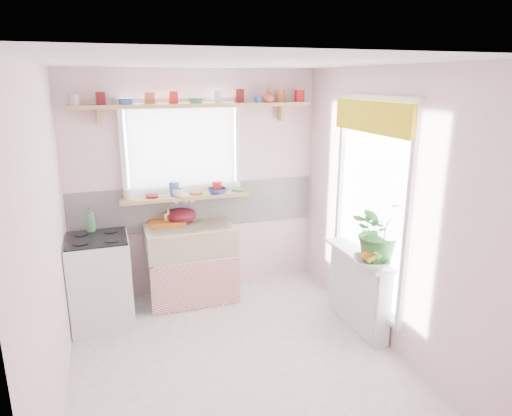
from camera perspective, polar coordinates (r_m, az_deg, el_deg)
name	(u,v)px	position (r m, az deg, el deg)	size (l,w,h in m)	color
room	(275,183)	(4.64, 2.37, 3.17)	(3.20, 3.20, 3.20)	white
sink_unit	(191,263)	(5.11, -8.09, -6.80)	(0.95, 0.65, 1.11)	white
cooker	(101,281)	(4.81, -18.84, -8.64)	(0.58, 0.58, 0.93)	white
radiator_ledge	(358,289)	(4.66, 12.65, -9.80)	(0.22, 0.95, 0.78)	white
windowsill	(186,197)	(5.07, -8.80, 1.40)	(1.40, 0.22, 0.04)	tan
pine_shelf	(196,105)	(4.94, -7.50, 12.61)	(2.52, 0.24, 0.04)	tan
shelf_crockery	(196,98)	(4.93, -7.54, 13.48)	(2.47, 0.11, 0.12)	silver
sill_crockery	(181,191)	(5.04, -9.39, 2.17)	(1.35, 0.11, 0.12)	silver
dish_tray	(167,222)	(5.13, -11.08, -1.68)	(0.39, 0.29, 0.04)	orange
colander	(181,215)	(5.13, -9.32, -0.90)	(0.34, 0.34, 0.15)	#540E1B
jade_plant	(380,231)	(4.25, 15.18, -2.74)	(0.53, 0.46, 0.59)	#316E2C
fruit_bowl	(371,262)	(4.21, 14.20, -6.59)	(0.32, 0.32, 0.08)	silver
herb_pot	(377,260)	(4.13, 14.85, -6.25)	(0.10, 0.07, 0.19)	#3C6E2C
soap_bottle_sink	(168,215)	(5.11, -10.94, -0.92)	(0.08, 0.08, 0.18)	#F3F26C
sill_cup	(178,193)	(4.98, -9.69, 1.90)	(0.12, 0.12, 0.09)	silver
sill_bowl	(217,191)	(5.06, -4.87, 2.14)	(0.21, 0.21, 0.07)	#2E4195
shelf_vase	(268,95)	(5.09, 1.50, 13.90)	(0.14, 0.14, 0.15)	#9B3F2F
cooker_bottle	(90,219)	(4.83, -20.01, -1.31)	(0.10, 0.10, 0.25)	#3E7C48
fruit	(372,255)	(4.19, 14.28, -5.77)	(0.20, 0.14, 0.10)	orange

